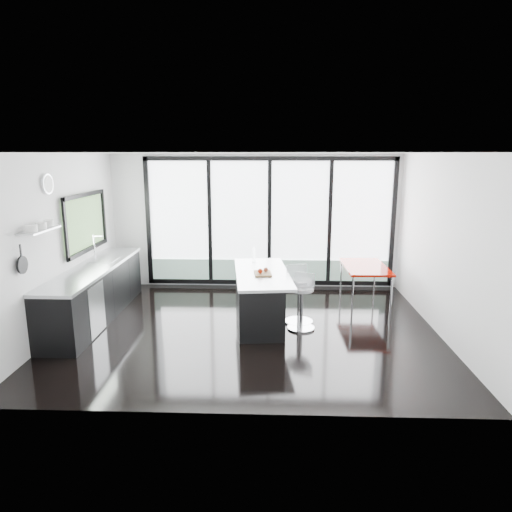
{
  "coord_description": "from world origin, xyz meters",
  "views": [
    {
      "loc": [
        0.38,
        -6.98,
        2.78
      ],
      "look_at": [
        0.1,
        0.3,
        1.15
      ],
      "focal_mm": 32.0,
      "sensor_mm": 36.0,
      "label": 1
    }
  ],
  "objects_px": {
    "island": "(258,296)",
    "bar_stool_far": "(299,301)",
    "bar_stool_near": "(301,308)",
    "red_table": "(364,284)"
  },
  "relations": [
    {
      "from": "island",
      "to": "bar_stool_near",
      "type": "distance_m",
      "value": 0.81
    },
    {
      "from": "bar_stool_near",
      "to": "bar_stool_far",
      "type": "relative_size",
      "value": 0.94
    },
    {
      "from": "bar_stool_near",
      "to": "red_table",
      "type": "relative_size",
      "value": 0.52
    },
    {
      "from": "red_table",
      "to": "bar_stool_far",
      "type": "bearing_deg",
      "value": -139.79
    },
    {
      "from": "island",
      "to": "bar_stool_far",
      "type": "bearing_deg",
      "value": -7.99
    },
    {
      "from": "bar_stool_far",
      "to": "red_table",
      "type": "height_order",
      "value": "bar_stool_far"
    },
    {
      "from": "bar_stool_near",
      "to": "red_table",
      "type": "height_order",
      "value": "red_table"
    },
    {
      "from": "bar_stool_far",
      "to": "red_table",
      "type": "relative_size",
      "value": 0.55
    },
    {
      "from": "bar_stool_near",
      "to": "bar_stool_far",
      "type": "distance_m",
      "value": 0.29
    },
    {
      "from": "island",
      "to": "bar_stool_far",
      "type": "relative_size",
      "value": 2.88
    }
  ]
}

